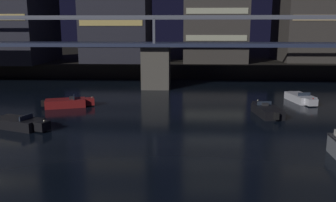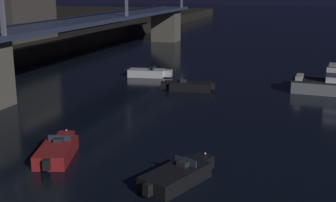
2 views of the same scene
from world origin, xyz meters
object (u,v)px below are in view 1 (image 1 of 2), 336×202
object	(u,v)px
river_bridge	(156,53)
speedboat_mid_center	(21,123)
speedboat_mid_left	(68,103)
speedboat_mid_right	(266,111)
speedboat_far_left	(301,98)

from	to	relation	value
river_bridge	speedboat_mid_center	xyz separation A→B (m)	(-9.22, -20.04, -4.17)
speedboat_mid_left	speedboat_mid_right	world-z (taller)	same
speedboat_mid_right	river_bridge	bearing A→B (deg)	127.70
river_bridge	speedboat_mid_right	size ratio (longest dim) A/B	19.51
speedboat_far_left	speedboat_mid_right	bearing A→B (deg)	-129.97
speedboat_mid_left	speedboat_mid_right	distance (m)	19.54
speedboat_mid_left	speedboat_far_left	bearing A→B (deg)	8.31
river_bridge	speedboat_far_left	world-z (taller)	river_bridge
river_bridge	speedboat_far_left	distance (m)	19.03
speedboat_mid_left	speedboat_mid_center	xyz separation A→B (m)	(-1.19, -7.82, 0.00)
speedboat_far_left	river_bridge	bearing A→B (deg)	152.25
speedboat_mid_center	speedboat_mid_right	size ratio (longest dim) A/B	0.98
speedboat_mid_right	speedboat_far_left	distance (m)	7.90
speedboat_far_left	speedboat_mid_left	bearing A→B (deg)	-171.69
speedboat_mid_left	speedboat_mid_right	xyz separation A→B (m)	(19.39, -2.48, 0.00)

